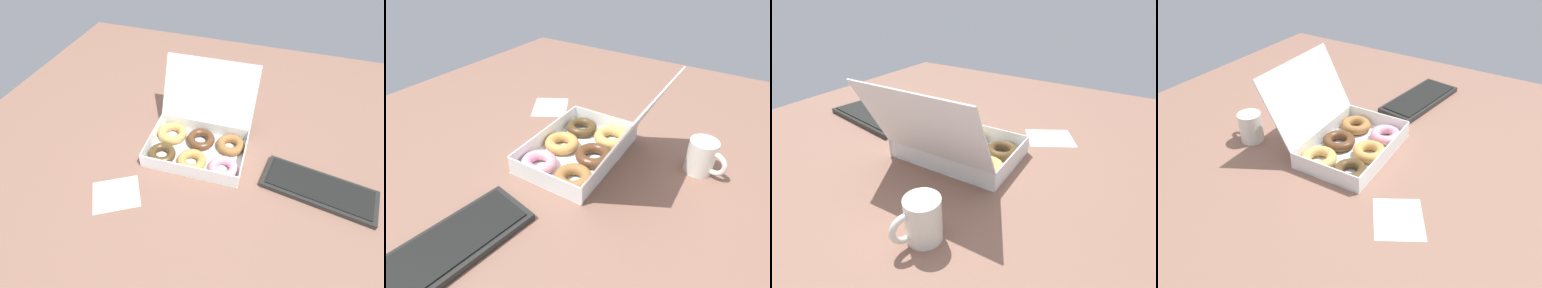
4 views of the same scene
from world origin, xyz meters
TOP-DOWN VIEW (x-y plane):
  - ground_plane at (0.00, 0.00)cm, footprint 180.00×180.00cm
  - donut_box at (3.39, 1.23)cm, footprint 36.65×35.63cm
  - keyboard at (46.79, -4.96)cm, footprint 37.72×19.59cm
  - coffee_mug at (-8.81, 31.86)cm, footprint 7.64×11.22cm
  - paper_napkin at (-16.08, -26.55)cm, footprint 19.33×18.54cm

SIDE VIEW (x-z plane):
  - ground_plane at x=0.00cm, z-range -2.00..0.00cm
  - paper_napkin at x=-16.08cm, z-range 0.00..0.15cm
  - keyboard at x=46.79cm, z-range -0.04..2.16cm
  - donut_box at x=3.39cm, z-range -9.94..16.75cm
  - coffee_mug at x=-8.81cm, z-range 0.13..10.05cm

